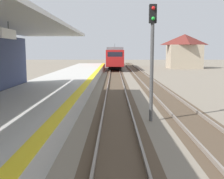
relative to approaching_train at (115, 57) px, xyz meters
The scene contains 6 objects.
station_platform 39.26m from the approaching_train, 96.45° to the right, with size 5.00×80.00×0.91m.
track_pair_nearest_platform 35.04m from the approaching_train, 90.01° to the right, with size 2.34×120.00×0.16m.
track_pair_middle 35.20m from the approaching_train, 84.45° to the right, with size 2.34×120.00×0.16m.
approaching_train is the anchor object (origin of this frame).
rail_signal_post 39.79m from the approaching_train, 87.81° to the right, with size 0.32×0.34×5.20m.
distant_trackside_house 13.21m from the approaching_train, ahead, with size 6.60×5.28×6.40m.
Camera 1 is at (1.73, 2.96, 3.17)m, focal length 43.82 mm.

